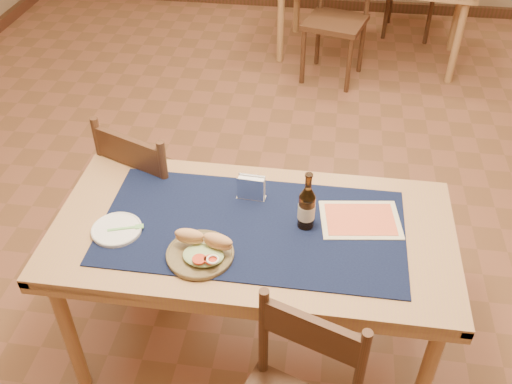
# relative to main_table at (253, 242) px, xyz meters

# --- Properties ---
(main_table) EXTENTS (1.60, 0.80, 0.75)m
(main_table) POSITION_rel_main_table_xyz_m (0.00, 0.00, 0.00)
(main_table) COLOR #A16F4B
(main_table) RESTS_ON ground
(placemat) EXTENTS (1.20, 0.60, 0.01)m
(placemat) POSITION_rel_main_table_xyz_m (0.00, 0.00, 0.09)
(placemat) COLOR #0E1733
(placemat) RESTS_ON main_table
(baseboard) EXTENTS (6.00, 7.00, 0.10)m
(baseboard) POSITION_rel_main_table_xyz_m (0.00, 0.80, -0.62)
(baseboard) COLOR #462519
(baseboard) RESTS_ON ground
(chair_main_far) EXTENTS (0.57, 0.57, 0.94)m
(chair_main_far) POSITION_rel_main_table_xyz_m (-0.55, 0.47, -0.18)
(chair_main_far) COLOR #462519
(chair_main_far) RESTS_ON ground
(chair_back_near) EXTENTS (0.55, 0.55, 0.97)m
(chair_back_near) POSITION_rel_main_table_xyz_m (0.27, 2.79, -0.16)
(chair_back_near) COLOR #462519
(chair_back_near) RESTS_ON ground
(sandwich_plate) EXTENTS (0.26, 0.26, 0.10)m
(sandwich_plate) POSITION_rel_main_table_xyz_m (-0.16, -0.19, 0.11)
(sandwich_plate) COLOR brown
(sandwich_plate) RESTS_ON placemat
(side_plate) EXTENTS (0.20, 0.20, 0.02)m
(side_plate) POSITION_rel_main_table_xyz_m (-0.52, -0.10, 0.10)
(side_plate) COLOR white
(side_plate) RESTS_ON placemat
(fork) EXTENTS (0.14, 0.06, 0.00)m
(fork) POSITION_rel_main_table_xyz_m (-0.48, -0.10, 0.10)
(fork) COLOR #74C26A
(fork) RESTS_ON side_plate
(beer_bottle) EXTENTS (0.07, 0.07, 0.25)m
(beer_bottle) POSITION_rel_main_table_xyz_m (0.21, 0.04, 0.18)
(beer_bottle) COLOR #46280C
(beer_bottle) RESTS_ON placemat
(napkin_holder) EXTENTS (0.12, 0.05, 0.11)m
(napkin_holder) POSITION_rel_main_table_xyz_m (-0.03, 0.18, 0.14)
(napkin_holder) COLOR silver
(napkin_holder) RESTS_ON placemat
(menu_card) EXTENTS (0.34, 0.27, 0.01)m
(menu_card) POSITION_rel_main_table_xyz_m (0.42, 0.10, 0.09)
(menu_card) COLOR beige
(menu_card) RESTS_ON placemat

